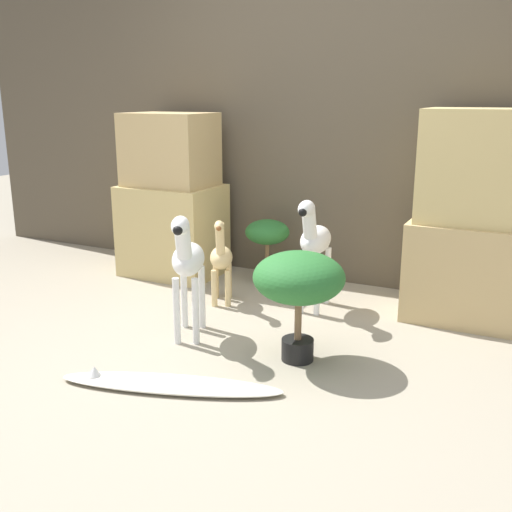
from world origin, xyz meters
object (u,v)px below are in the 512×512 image
at_px(zebra_right, 314,241).
at_px(giraffe_figurine, 221,259).
at_px(potted_palm_front, 267,237).
at_px(potted_palm_back, 299,282).
at_px(surfboard, 169,384).
at_px(zebra_left, 187,261).

xyz_separation_m(zebra_right, giraffe_figurine, (-0.59, -0.15, -0.15)).
distance_m(potted_palm_front, potted_palm_back, 1.34).
relative_size(zebra_right, surfboard, 0.68).
bearing_deg(potted_palm_back, surfboard, -127.14).
xyz_separation_m(giraffe_figurine, surfboard, (0.37, -1.16, -0.28)).
height_order(potted_palm_front, surfboard, potted_palm_front).
relative_size(potted_palm_back, surfboard, 0.53).
distance_m(zebra_right, zebra_left, 0.88).
bearing_deg(surfboard, zebra_right, 80.41).
xyz_separation_m(potted_palm_front, surfboard, (0.29, -1.70, -0.33)).
height_order(zebra_left, potted_palm_back, zebra_left).
relative_size(zebra_left, giraffe_figurine, 1.26).
bearing_deg(surfboard, zebra_left, 113.35).
bearing_deg(zebra_right, surfboard, -99.59).
height_order(zebra_right, zebra_left, same).
distance_m(zebra_right, potted_palm_back, 0.78).
bearing_deg(giraffe_figurine, zebra_left, -78.17).
height_order(potted_palm_front, potted_palm_back, potted_palm_back).
distance_m(potted_palm_back, surfboard, 0.82).
xyz_separation_m(zebra_right, potted_palm_front, (-0.51, 0.39, -0.11)).
distance_m(zebra_right, potted_palm_front, 0.65).
bearing_deg(surfboard, potted_palm_front, 99.55).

